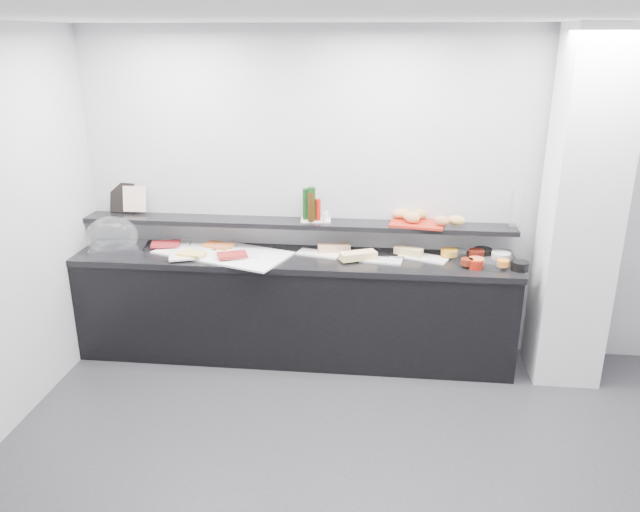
# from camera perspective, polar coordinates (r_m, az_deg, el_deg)

# --- Properties ---
(ground) EXTENTS (5.00, 5.00, 0.00)m
(ground) POSITION_cam_1_polar(r_m,az_deg,el_deg) (4.01, 4.41, -21.03)
(ground) COLOR #2D2D30
(ground) RESTS_ON ground
(back_wall) EXTENTS (5.00, 0.02, 2.70)m
(back_wall) POSITION_cam_1_polar(r_m,az_deg,el_deg) (5.21, 5.62, 5.46)
(back_wall) COLOR #B0B3B8
(back_wall) RESTS_ON ground
(ceiling) EXTENTS (5.00, 5.00, 0.00)m
(ceiling) POSITION_cam_1_polar(r_m,az_deg,el_deg) (3.06, 5.80, 21.21)
(ceiling) COLOR white
(ceiling) RESTS_ON back_wall
(column) EXTENTS (0.50, 0.50, 2.70)m
(column) POSITION_cam_1_polar(r_m,az_deg,el_deg) (5.08, 22.75, 3.67)
(column) COLOR white
(column) RESTS_ON ground
(buffet_cabinet) EXTENTS (3.60, 0.60, 0.85)m
(buffet_cabinet) POSITION_cam_1_polar(r_m,az_deg,el_deg) (5.28, -2.41, -4.89)
(buffet_cabinet) COLOR black
(buffet_cabinet) RESTS_ON ground
(counter_top) EXTENTS (3.62, 0.62, 0.05)m
(counter_top) POSITION_cam_1_polar(r_m,az_deg,el_deg) (5.11, -2.48, -0.29)
(counter_top) COLOR black
(counter_top) RESTS_ON buffet_cabinet
(wall_shelf) EXTENTS (3.60, 0.25, 0.04)m
(wall_shelf) POSITION_cam_1_polar(r_m,az_deg,el_deg) (5.20, -2.23, 3.01)
(wall_shelf) COLOR black
(wall_shelf) RESTS_ON back_wall
(cloche_base) EXTENTS (0.49, 0.37, 0.04)m
(cloche_base) POSITION_cam_1_polar(r_m,az_deg,el_deg) (5.51, -17.88, 0.74)
(cloche_base) COLOR silver
(cloche_base) RESTS_ON counter_top
(cloche_dome) EXTENTS (0.50, 0.41, 0.34)m
(cloche_dome) POSITION_cam_1_polar(r_m,az_deg,el_deg) (5.48, -18.47, 1.73)
(cloche_dome) COLOR white
(cloche_dome) RESTS_ON cloche_base
(linen_runner) EXTENTS (1.20, 0.85, 0.01)m
(linen_runner) POSITION_cam_1_polar(r_m,az_deg,el_deg) (5.22, -8.89, 0.30)
(linen_runner) COLOR white
(linen_runner) RESTS_ON counter_top
(platter_meat_a) EXTENTS (0.30, 0.22, 0.01)m
(platter_meat_a) POSITION_cam_1_polar(r_m,az_deg,el_deg) (5.49, -13.26, 1.13)
(platter_meat_a) COLOR silver
(platter_meat_a) RESTS_ON linen_runner
(food_meat_a) EXTENTS (0.27, 0.21, 0.02)m
(food_meat_a) POSITION_cam_1_polar(r_m,az_deg,el_deg) (5.44, -13.92, 1.10)
(food_meat_a) COLOR maroon
(food_meat_a) RESTS_ON platter_meat_a
(platter_salmon) EXTENTS (0.40, 0.33, 0.01)m
(platter_salmon) POSITION_cam_1_polar(r_m,az_deg,el_deg) (5.38, -9.84, 1.00)
(platter_salmon) COLOR white
(platter_salmon) RESTS_ON linen_runner
(food_salmon) EXTENTS (0.27, 0.22, 0.02)m
(food_salmon) POSITION_cam_1_polar(r_m,az_deg,el_deg) (5.31, -9.28, 0.99)
(food_salmon) COLOR #CE5F2A
(food_salmon) RESTS_ON platter_salmon
(platter_cheese) EXTENTS (0.30, 0.25, 0.01)m
(platter_cheese) POSITION_cam_1_polar(r_m,az_deg,el_deg) (5.14, -12.20, -0.04)
(platter_cheese) COLOR white
(platter_cheese) RESTS_ON linen_runner
(food_cheese) EXTENTS (0.24, 0.18, 0.02)m
(food_cheese) POSITION_cam_1_polar(r_m,az_deg,el_deg) (5.14, -11.65, 0.22)
(food_cheese) COLOR #FAD861
(food_cheese) RESTS_ON platter_cheese
(platter_meat_b) EXTENTS (0.38, 0.29, 0.01)m
(platter_meat_b) POSITION_cam_1_polar(r_m,az_deg,el_deg) (5.13, -7.64, 0.17)
(platter_meat_b) COLOR white
(platter_meat_b) RESTS_ON linen_runner
(food_meat_b) EXTENTS (0.27, 0.23, 0.02)m
(food_meat_b) POSITION_cam_1_polar(r_m,az_deg,el_deg) (5.06, -8.03, 0.10)
(food_meat_b) COLOR maroon
(food_meat_b) RESTS_ON platter_meat_b
(sandwich_plate_left) EXTENTS (0.38, 0.23, 0.01)m
(sandwich_plate_left) POSITION_cam_1_polar(r_m,az_deg,el_deg) (5.14, -0.11, 0.22)
(sandwich_plate_left) COLOR white
(sandwich_plate_left) RESTS_ON counter_top
(sandwich_food_left) EXTENTS (0.28, 0.15, 0.06)m
(sandwich_food_left) POSITION_cam_1_polar(r_m,az_deg,el_deg) (5.17, 1.29, 0.77)
(sandwich_food_left) COLOR tan
(sandwich_food_left) RESTS_ON sandwich_plate_left
(tongs_left) EXTENTS (0.16, 0.06, 0.01)m
(tongs_left) POSITION_cam_1_polar(r_m,az_deg,el_deg) (5.13, -0.36, 0.31)
(tongs_left) COLOR silver
(tongs_left) RESTS_ON sandwich_plate_left
(sandwich_plate_mid) EXTENTS (0.35, 0.19, 0.01)m
(sandwich_plate_mid) POSITION_cam_1_polar(r_m,az_deg,el_deg) (5.01, 5.60, -0.40)
(sandwich_plate_mid) COLOR silver
(sandwich_plate_mid) RESTS_ON counter_top
(sandwich_food_mid) EXTENTS (0.31, 0.22, 0.06)m
(sandwich_food_mid) POSITION_cam_1_polar(r_m,az_deg,el_deg) (4.99, 3.50, 0.04)
(sandwich_food_mid) COLOR #E5CA78
(sandwich_food_mid) RESTS_ON sandwich_plate_mid
(tongs_mid) EXTENTS (0.14, 0.09, 0.01)m
(tongs_mid) POSITION_cam_1_polar(r_m,az_deg,el_deg) (5.00, 2.46, -0.23)
(tongs_mid) COLOR silver
(tongs_mid) RESTS_ON sandwich_plate_mid
(sandwich_plate_right) EXTENTS (0.42, 0.30, 0.01)m
(sandwich_plate_right) POSITION_cam_1_polar(r_m,az_deg,el_deg) (5.12, 9.46, -0.14)
(sandwich_plate_right) COLOR white
(sandwich_plate_right) RESTS_ON counter_top
(sandwich_food_right) EXTENTS (0.24, 0.17, 0.06)m
(sandwich_food_right) POSITION_cam_1_polar(r_m,az_deg,el_deg) (5.13, 8.09, 0.44)
(sandwich_food_right) COLOR #E1B976
(sandwich_food_right) RESTS_ON sandwich_plate_right
(tongs_right) EXTENTS (0.16, 0.04, 0.01)m
(tongs_right) POSITION_cam_1_polar(r_m,az_deg,el_deg) (5.06, 6.82, -0.08)
(tongs_right) COLOR silver
(tongs_right) RESTS_ON sandwich_plate_right
(bowl_glass_fruit) EXTENTS (0.20, 0.20, 0.07)m
(bowl_glass_fruit) POSITION_cam_1_polar(r_m,az_deg,el_deg) (5.16, 12.43, 0.14)
(bowl_glass_fruit) COLOR white
(bowl_glass_fruit) RESTS_ON counter_top
(fill_glass_fruit) EXTENTS (0.16, 0.16, 0.05)m
(fill_glass_fruit) POSITION_cam_1_polar(r_m,az_deg,el_deg) (5.16, 11.74, 0.33)
(fill_glass_fruit) COLOR orange
(fill_glass_fruit) RESTS_ON bowl_glass_fruit
(bowl_black_jam) EXTENTS (0.19, 0.19, 0.07)m
(bowl_black_jam) POSITION_cam_1_polar(r_m,az_deg,el_deg) (5.25, 14.64, 0.29)
(bowl_black_jam) COLOR black
(bowl_black_jam) RESTS_ON counter_top
(fill_black_jam) EXTENTS (0.13, 0.13, 0.05)m
(fill_black_jam) POSITION_cam_1_polar(r_m,az_deg,el_deg) (5.19, 14.12, 0.26)
(fill_black_jam) COLOR #58150C
(fill_black_jam) RESTS_ON bowl_black_jam
(bowl_glass_cream) EXTENTS (0.23, 0.23, 0.07)m
(bowl_glass_cream) POSITION_cam_1_polar(r_m,az_deg,el_deg) (5.21, 16.54, -0.04)
(bowl_glass_cream) COLOR white
(bowl_glass_cream) RESTS_ON counter_top
(fill_glass_cream) EXTENTS (0.20, 0.20, 0.05)m
(fill_glass_cream) POSITION_cam_1_polar(r_m,az_deg,el_deg) (5.18, 16.21, 0.03)
(fill_glass_cream) COLOR silver
(fill_glass_cream) RESTS_ON bowl_glass_cream
(bowl_red_jam) EXTENTS (0.12, 0.12, 0.07)m
(bowl_red_jam) POSITION_cam_1_polar(r_m,az_deg,el_deg) (4.97, 14.04, -0.72)
(bowl_red_jam) COLOR maroon
(bowl_red_jam) RESTS_ON counter_top
(fill_red_jam) EXTENTS (0.11, 0.11, 0.05)m
(fill_red_jam) POSITION_cam_1_polar(r_m,az_deg,el_deg) (4.97, 13.30, -0.52)
(fill_red_jam) COLOR #621D0E
(fill_red_jam) RESTS_ON bowl_red_jam
(bowl_glass_salmon) EXTENTS (0.19, 0.19, 0.07)m
(bowl_glass_salmon) POSITION_cam_1_polar(r_m,az_deg,el_deg) (5.00, 15.43, -0.74)
(bowl_glass_salmon) COLOR white
(bowl_glass_salmon) RESTS_ON counter_top
(fill_glass_salmon) EXTENTS (0.15, 0.15, 0.05)m
(fill_glass_salmon) POSITION_cam_1_polar(r_m,az_deg,el_deg) (5.00, 14.10, -0.47)
(fill_glass_salmon) COLOR #CF6932
(fill_glass_salmon) RESTS_ON bowl_glass_salmon
(bowl_black_fruit) EXTENTS (0.18, 0.18, 0.07)m
(bowl_black_fruit) POSITION_cam_1_polar(r_m,az_deg,el_deg) (5.03, 17.83, -0.87)
(bowl_black_fruit) COLOR black
(bowl_black_fruit) RESTS_ON counter_top
(fill_black_fruit) EXTENTS (0.11, 0.11, 0.05)m
(fill_black_fruit) POSITION_cam_1_polar(r_m,az_deg,el_deg) (5.01, 16.38, -0.63)
(fill_black_fruit) COLOR orange
(fill_black_fruit) RESTS_ON bowl_black_fruit
(framed_print) EXTENTS (0.23, 0.11, 0.26)m
(framed_print) POSITION_cam_1_polar(r_m,az_deg,el_deg) (5.68, -17.65, 5.10)
(framed_print) COLOR black
(framed_print) RESTS_ON wall_shelf
(print_art) EXTENTS (0.20, 0.05, 0.22)m
(print_art) POSITION_cam_1_polar(r_m,az_deg,el_deg) (5.61, -16.60, 5.02)
(print_art) COLOR beige
(print_art) RESTS_ON framed_print
(condiment_tray) EXTENTS (0.26, 0.17, 0.01)m
(condiment_tray) POSITION_cam_1_polar(r_m,az_deg,el_deg) (5.20, -0.38, 3.32)
(condiment_tray) COLOR white
(condiment_tray) RESTS_ON wall_shelf
(bottle_green_a) EXTENTS (0.06, 0.06, 0.26)m
(bottle_green_a) POSITION_cam_1_polar(r_m,az_deg,el_deg) (5.17, -1.27, 4.79)
(bottle_green_a) COLOR #0F3911
(bottle_green_a) RESTS_ON condiment_tray
(bottle_brown) EXTENTS (0.07, 0.07, 0.24)m
(bottle_brown) POSITION_cam_1_polar(r_m,az_deg,el_deg) (5.11, -0.83, 4.50)
(bottle_brown) COLOR #341F09
(bottle_brown) RESTS_ON condiment_tray
(bottle_green_b) EXTENTS (0.08, 0.08, 0.28)m
(bottle_green_b) POSITION_cam_1_polar(r_m,az_deg,el_deg) (5.13, -0.77, 4.80)
(bottle_green_b) COLOR #0F3711
(bottle_green_b) RESTS_ON condiment_tray
(bottle_hot) EXTENTS (0.06, 0.06, 0.18)m
(bottle_hot) POSITION_cam_1_polar(r_m,az_deg,el_deg) (5.15, -0.20, 4.26)
(bottle_hot) COLOR #AB180C
(bottle_hot) RESTS_ON condiment_tray
(shaker_salt) EXTENTS (0.04, 0.04, 0.07)m
(shaker_salt) POSITION_cam_1_polar(r_m,az_deg,el_deg) (5.12, 0.35, 3.56)
(shaker_salt) COLOR silver
(shaker_salt) RESTS_ON condiment_tray
(shaker_pepper) EXTENTS (0.04, 0.04, 0.07)m
(shaker_pepper) POSITION_cam_1_polar(r_m,az_deg,el_deg) (5.18, 0.57, 3.73)
(shaker_pepper) COLOR white
(shaker_pepper) RESTS_ON condiment_tray
(bread_tray) EXTENTS (0.47, 0.37, 0.02)m
(bread_tray) POSITION_cam_1_polar(r_m,az_deg,el_deg) (5.16, 8.92, 2.99)
(bread_tray) COLOR #B12313
(bread_tray) RESTS_ON wall_shelf
(bread_roll_nw) EXTENTS (0.17, 0.13, 0.08)m
(bread_roll_nw) POSITION_cam_1_polar(r_m,az_deg,el_deg) (5.22, 7.44, 3.86)
(bread_roll_nw) COLOR tan
(bread_roll_nw) RESTS_ON bread_tray
(bread_roll_n) EXTENTS (0.17, 0.14, 0.08)m
(bread_roll_n) POSITION_cam_1_polar(r_m,az_deg,el_deg) (5.22, 8.96, 3.76)
(bread_roll_n) COLOR #B48B44
(bread_roll_n) RESTS_ON bread_tray
(bread_roll_sw) EXTENTS (0.15, 0.12, 0.08)m
(bread_roll_sw) POSITION_cam_1_polar(r_m,az_deg,el_deg) (5.10, 8.44, 3.43)
(bread_roll_sw) COLOR #BA7C47
(bread_roll_sw) RESTS_ON bread_tray
(bread_roll_s) EXTENTS (0.15, 0.12, 0.08)m
(bread_roll_s) POSITION_cam_1_polar(r_m,az_deg,el_deg) (5.07, 11.10, 3.18)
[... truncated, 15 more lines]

